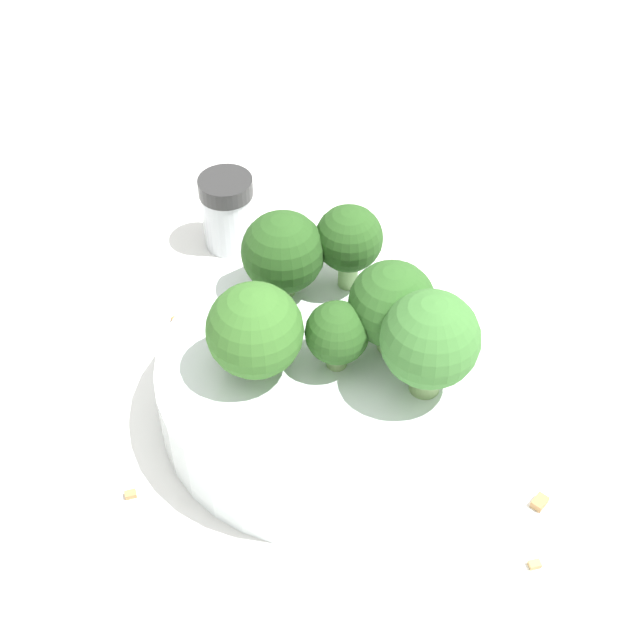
# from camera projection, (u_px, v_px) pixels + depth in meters

# --- Properties ---
(ground_plane) EXTENTS (3.00, 3.00, 0.00)m
(ground_plane) POSITION_uv_depth(u_px,v_px,m) (320.00, 410.00, 0.57)
(ground_plane) COLOR white
(bowl) EXTENTS (0.20, 0.20, 0.05)m
(bowl) POSITION_uv_depth(u_px,v_px,m) (320.00, 386.00, 0.56)
(bowl) COLOR silver
(bowl) RESTS_ON ground_plane
(broccoli_floret_0) EXTENTS (0.04, 0.04, 0.05)m
(broccoli_floret_0) POSITION_uv_depth(u_px,v_px,m) (339.00, 330.00, 0.52)
(broccoli_floret_0) COLOR #7A9E5B
(broccoli_floret_0) RESTS_ON bowl
(broccoli_floret_1) EXTENTS (0.06, 0.06, 0.06)m
(broccoli_floret_1) POSITION_uv_depth(u_px,v_px,m) (255.00, 331.00, 0.51)
(broccoli_floret_1) COLOR #7A9E5B
(broccoli_floret_1) RESTS_ON bowl
(broccoli_floret_2) EXTENTS (0.04, 0.04, 0.06)m
(broccoli_floret_2) POSITION_uv_depth(u_px,v_px,m) (354.00, 241.00, 0.56)
(broccoli_floret_2) COLOR #8EB770
(broccoli_floret_2) RESTS_ON bowl
(broccoli_floret_3) EXTENTS (0.06, 0.06, 0.07)m
(broccoli_floret_3) POSITION_uv_depth(u_px,v_px,m) (430.00, 341.00, 0.50)
(broccoli_floret_3) COLOR #7A9E5B
(broccoli_floret_3) RESTS_ON bowl
(broccoli_floret_4) EXTENTS (0.05, 0.05, 0.06)m
(broccoli_floret_4) POSITION_uv_depth(u_px,v_px,m) (283.00, 253.00, 0.56)
(broccoli_floret_4) COLOR #7A9E5B
(broccoli_floret_4) RESTS_ON bowl
(broccoli_floret_5) EXTENTS (0.05, 0.05, 0.06)m
(broccoli_floret_5) POSITION_uv_depth(u_px,v_px,m) (392.00, 305.00, 0.52)
(broccoli_floret_5) COLOR #8EB770
(broccoli_floret_5) RESTS_ON bowl
(pepper_shaker) EXTENTS (0.04, 0.04, 0.06)m
(pepper_shaker) POSITION_uv_depth(u_px,v_px,m) (228.00, 211.00, 0.67)
(pepper_shaker) COLOR #B2B7BC
(pepper_shaker) RESTS_ON ground_plane
(almond_crumb_0) EXTENTS (0.01, 0.01, 0.01)m
(almond_crumb_0) POSITION_uv_depth(u_px,v_px,m) (177.00, 319.00, 0.63)
(almond_crumb_0) COLOR olive
(almond_crumb_0) RESTS_ON ground_plane
(almond_crumb_1) EXTENTS (0.01, 0.01, 0.01)m
(almond_crumb_1) POSITION_uv_depth(u_px,v_px,m) (284.00, 250.00, 0.68)
(almond_crumb_1) COLOR #AD7F4C
(almond_crumb_1) RESTS_ON ground_plane
(almond_crumb_2) EXTENTS (0.01, 0.01, 0.01)m
(almond_crumb_2) POSITION_uv_depth(u_px,v_px,m) (130.00, 493.00, 0.53)
(almond_crumb_2) COLOR #AD7F4C
(almond_crumb_2) RESTS_ON ground_plane
(almond_crumb_3) EXTENTS (0.01, 0.01, 0.01)m
(almond_crumb_3) POSITION_uv_depth(u_px,v_px,m) (535.00, 563.00, 0.49)
(almond_crumb_3) COLOR tan
(almond_crumb_3) RESTS_ON ground_plane
(almond_crumb_4) EXTENTS (0.01, 0.01, 0.01)m
(almond_crumb_4) POSITION_uv_depth(u_px,v_px,m) (540.00, 500.00, 0.52)
(almond_crumb_4) COLOR #AD7F4C
(almond_crumb_4) RESTS_ON ground_plane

